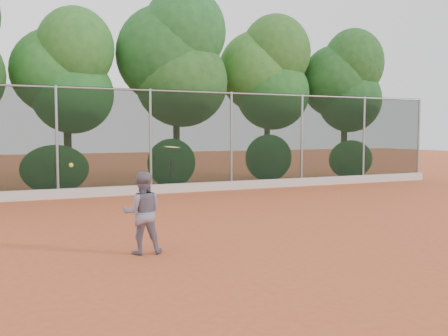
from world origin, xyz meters
name	(u,v)px	position (x,y,z in m)	size (l,w,h in m)	color
ground	(244,230)	(0.00, 0.00, 0.00)	(80.00, 80.00, 0.00)	#BB522C
concrete_curb	(153,189)	(0.00, 6.82, 0.15)	(24.00, 0.20, 0.30)	beige
tennis_player	(142,213)	(-2.46, -1.08, 0.70)	(0.68, 0.53, 1.40)	slate
chainlink_fence	(151,138)	(0.00, 7.00, 1.86)	(24.09, 0.09, 3.50)	black
foliage_backdrop	(120,68)	(-0.55, 8.98, 4.40)	(23.70, 3.63, 7.55)	#49341C
tennis_racket	(172,150)	(-1.97, -1.22, 1.77)	(0.39, 0.39, 0.53)	black
tennis_ball_in_flight	(71,165)	(-3.66, -1.50, 1.57)	(0.06, 0.06, 0.06)	yellow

